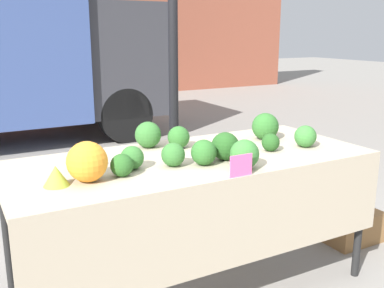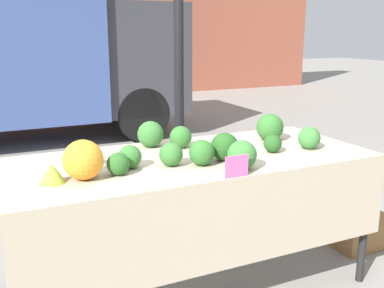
{
  "view_description": "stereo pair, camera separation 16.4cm",
  "coord_description": "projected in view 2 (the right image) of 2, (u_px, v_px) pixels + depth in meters",
  "views": [
    {
      "loc": [
        -1.27,
        -2.32,
        1.63
      ],
      "look_at": [
        0.0,
        0.0,
        0.97
      ],
      "focal_mm": 42.0,
      "sensor_mm": 36.0,
      "label": 1
    },
    {
      "loc": [
        -1.12,
        -2.39,
        1.63
      ],
      "look_at": [
        0.0,
        0.0,
        0.97
      ],
      "focal_mm": 42.0,
      "sensor_mm": 36.0,
      "label": 2
    }
  ],
  "objects": [
    {
      "name": "ground_plane",
      "position": [
        192.0,
        286.0,
        2.96
      ],
      "size": [
        40.0,
        40.0,
        0.0
      ],
      "primitive_type": "plane",
      "color": "gray"
    },
    {
      "name": "building_facade",
      "position": [
        25.0,
        3.0,
        10.53
      ],
      "size": [
        16.0,
        0.6,
        4.55
      ],
      "color": "brown",
      "rests_on": "ground_plane"
    },
    {
      "name": "tent_pole",
      "position": [
        179.0,
        74.0,
        3.27
      ],
      "size": [
        0.07,
        0.07,
        2.66
      ],
      "color": "black",
      "rests_on": "ground_plane"
    },
    {
      "name": "parked_truck",
      "position": [
        28.0,
        45.0,
        6.74
      ],
      "size": [
        4.19,
        2.21,
        2.71
      ],
      "color": "#384C84",
      "rests_on": "ground_plane"
    },
    {
      "name": "market_table",
      "position": [
        197.0,
        176.0,
        2.7
      ],
      "size": [
        2.23,
        0.94,
        0.89
      ],
      "color": "tan",
      "rests_on": "ground_plane"
    },
    {
      "name": "orange_cauliflower",
      "position": [
        83.0,
        160.0,
        2.3
      ],
      "size": [
        0.21,
        0.21,
        0.21
      ],
      "color": "orange",
      "rests_on": "market_table"
    },
    {
      "name": "romanesco_head",
      "position": [
        52.0,
        173.0,
        2.25
      ],
      "size": [
        0.13,
        0.13,
        0.1
      ],
      "color": "#93B238",
      "rests_on": "market_table"
    },
    {
      "name": "broccoli_head_0",
      "position": [
        181.0,
        137.0,
        2.93
      ],
      "size": [
        0.15,
        0.15,
        0.15
      ],
      "color": "#2D6628",
      "rests_on": "market_table"
    },
    {
      "name": "broccoli_head_1",
      "position": [
        118.0,
        164.0,
        2.38
      ],
      "size": [
        0.12,
        0.12,
        0.12
      ],
      "color": "#285B23",
      "rests_on": "market_table"
    },
    {
      "name": "broccoli_head_2",
      "position": [
        309.0,
        138.0,
        2.91
      ],
      "size": [
        0.14,
        0.14,
        0.14
      ],
      "color": "#387533",
      "rests_on": "market_table"
    },
    {
      "name": "broccoli_head_3",
      "position": [
        130.0,
        157.0,
        2.5
      ],
      "size": [
        0.13,
        0.13,
        0.13
      ],
      "color": "#336B2D",
      "rests_on": "market_table"
    },
    {
      "name": "broccoli_head_4",
      "position": [
        273.0,
        143.0,
        2.83
      ],
      "size": [
        0.12,
        0.12,
        0.12
      ],
      "color": "#23511E",
      "rests_on": "market_table"
    },
    {
      "name": "broccoli_head_5",
      "position": [
        242.0,
        155.0,
        2.47
      ],
      "size": [
        0.16,
        0.16,
        0.16
      ],
      "color": "#387533",
      "rests_on": "market_table"
    },
    {
      "name": "broccoli_head_6",
      "position": [
        270.0,
        127.0,
        3.12
      ],
      "size": [
        0.19,
        0.19,
        0.19
      ],
      "color": "#2D6628",
      "rests_on": "market_table"
    },
    {
      "name": "broccoli_head_7",
      "position": [
        225.0,
        147.0,
        2.64
      ],
      "size": [
        0.17,
        0.17,
        0.17
      ],
      "color": "#23511E",
      "rests_on": "market_table"
    },
    {
      "name": "broccoli_head_8",
      "position": [
        202.0,
        153.0,
        2.55
      ],
      "size": [
        0.15,
        0.15,
        0.15
      ],
      "color": "#2D6628",
      "rests_on": "market_table"
    },
    {
      "name": "broccoli_head_9",
      "position": [
        82.0,
        156.0,
        2.51
      ],
      "size": [
        0.13,
        0.13,
        0.13
      ],
      "color": "#336B2D",
      "rests_on": "market_table"
    },
    {
      "name": "broccoli_head_10",
      "position": [
        150.0,
        134.0,
        2.95
      ],
      "size": [
        0.17,
        0.17,
        0.17
      ],
      "color": "#336B2D",
      "rests_on": "market_table"
    },
    {
      "name": "broccoli_head_11",
      "position": [
        171.0,
        154.0,
        2.54
      ],
      "size": [
        0.14,
        0.14,
        0.14
      ],
      "color": "#336B2D",
      "rests_on": "market_table"
    },
    {
      "name": "price_sign",
      "position": [
        237.0,
        166.0,
        2.34
      ],
      "size": [
        0.14,
        0.01,
        0.12
      ],
      "color": "#F45B9E",
      "rests_on": "market_table"
    },
    {
      "name": "produce_crate",
      "position": [
        359.0,
        230.0,
        3.51
      ],
      "size": [
        0.45,
        0.32,
        0.24
      ],
      "color": "olive",
      "rests_on": "ground_plane"
    }
  ]
}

